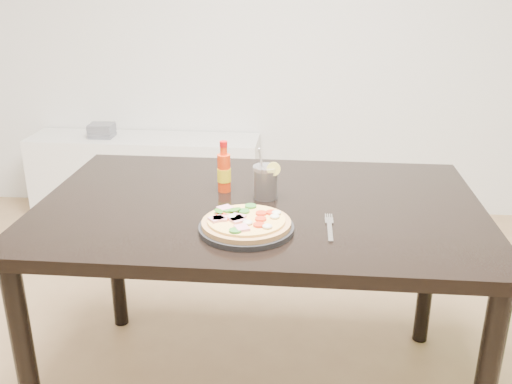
# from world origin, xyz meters

# --- Properties ---
(dining_table) EXTENTS (1.40, 0.90, 0.75)m
(dining_table) POSITION_xyz_m (0.05, 0.47, 0.67)
(dining_table) COLOR black
(dining_table) RESTS_ON ground
(plate) EXTENTS (0.27, 0.27, 0.02)m
(plate) POSITION_xyz_m (0.04, 0.25, 0.76)
(plate) COLOR black
(plate) RESTS_ON dining_table
(pizza) EXTENTS (0.25, 0.25, 0.03)m
(pizza) POSITION_xyz_m (0.03, 0.25, 0.78)
(pizza) COLOR tan
(pizza) RESTS_ON plate
(hot_sauce_bottle) EXTENTS (0.05, 0.05, 0.17)m
(hot_sauce_bottle) POSITION_xyz_m (-0.07, 0.55, 0.82)
(hot_sauce_bottle) COLOR #E93A0D
(hot_sauce_bottle) RESTS_ON dining_table
(cola_cup) EXTENTS (0.09, 0.08, 0.17)m
(cola_cup) POSITION_xyz_m (0.07, 0.51, 0.80)
(cola_cup) COLOR black
(cola_cup) RESTS_ON dining_table
(fork) EXTENTS (0.02, 0.19, 0.00)m
(fork) POSITION_xyz_m (0.27, 0.29, 0.75)
(fork) COLOR silver
(fork) RESTS_ON dining_table
(media_console) EXTENTS (1.40, 0.34, 0.50)m
(media_console) POSITION_xyz_m (-0.80, 2.07, 0.25)
(media_console) COLOR white
(media_console) RESTS_ON ground
(cd_stack) EXTENTS (0.14, 0.12, 0.08)m
(cd_stack) POSITION_xyz_m (-1.05, 2.05, 0.54)
(cd_stack) COLOR slate
(cd_stack) RESTS_ON media_console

